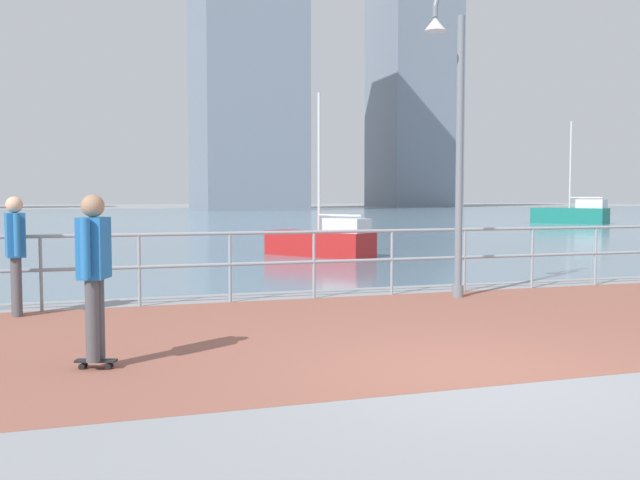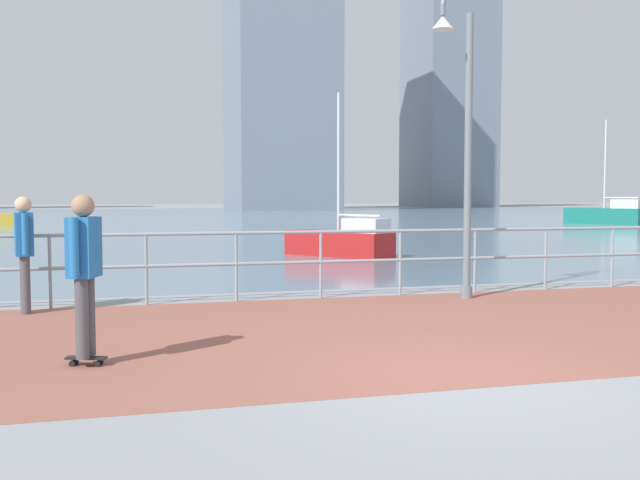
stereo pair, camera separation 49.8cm
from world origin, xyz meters
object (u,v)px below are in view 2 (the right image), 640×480
lamppost (460,122)px  sailboat_yellow (607,214)px  sailboat_red (342,241)px  bystander (24,245)px  skateboarder (84,264)px

lamppost → sailboat_yellow: sailboat_yellow is taller
sailboat_red → bystander: bearing=-131.7°
skateboarder → sailboat_red: sailboat_red is taller
lamppost → skateboarder: size_ratio=3.07×
skateboarder → sailboat_yellow: 40.91m
lamppost → bystander: (-6.68, 0.29, -1.90)m
skateboarder → sailboat_yellow: (28.33, 29.50, -0.42)m
lamppost → bystander: bearing=177.6°
lamppost → skateboarder: lamppost is taller
skateboarder → sailboat_red: (6.09, 11.54, -0.59)m
skateboarder → bystander: skateboarder is taller
lamppost → sailboat_yellow: bearing=49.2°
sailboat_red → lamppost: bearing=-93.2°
sailboat_red → sailboat_yellow: (22.25, 17.97, 0.17)m
sailboat_yellow → skateboarder: bearing=-133.8°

